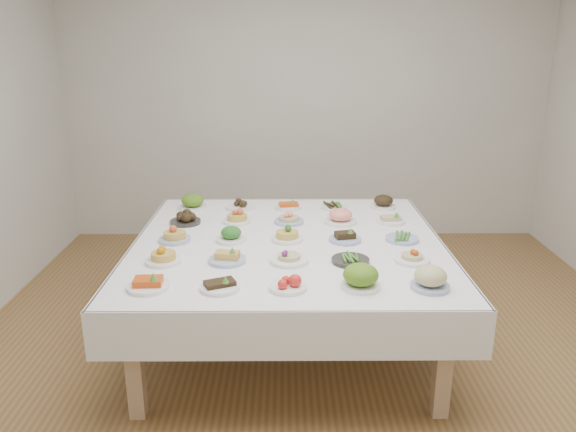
{
  "coord_description": "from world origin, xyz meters",
  "views": [
    {
      "loc": [
        -0.22,
        -3.38,
        2.06
      ],
      "look_at": [
        -0.2,
        0.36,
        0.88
      ],
      "focal_mm": 35.0,
      "sensor_mm": 36.0,
      "label": 1
    }
  ],
  "objects_px": {
    "display_table": "(288,250)",
    "dish_24": "(383,201)",
    "dish_12": "(287,233)",
    "dish_0": "(148,280)"
  },
  "relations": [
    {
      "from": "dish_12",
      "to": "dish_0",
      "type": "bearing_deg",
      "value": -135.09
    },
    {
      "from": "display_table",
      "to": "dish_24",
      "type": "relative_size",
      "value": 10.52
    },
    {
      "from": "display_table",
      "to": "dish_24",
      "type": "bearing_deg",
      "value": 44.89
    },
    {
      "from": "dish_24",
      "to": "dish_12",
      "type": "bearing_deg",
      "value": -135.5
    },
    {
      "from": "dish_0",
      "to": "dish_12",
      "type": "height_order",
      "value": "dish_12"
    },
    {
      "from": "dish_24",
      "to": "display_table",
      "type": "bearing_deg",
      "value": -135.11
    },
    {
      "from": "display_table",
      "to": "dish_24",
      "type": "height_order",
      "value": "dish_24"
    },
    {
      "from": "dish_12",
      "to": "dish_24",
      "type": "distance_m",
      "value": 1.1
    },
    {
      "from": "dish_0",
      "to": "dish_24",
      "type": "xyz_separation_m",
      "value": [
        1.55,
        1.54,
        0.01
      ]
    },
    {
      "from": "dish_0",
      "to": "display_table",
      "type": "bearing_deg",
      "value": 44.51
    }
  ]
}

